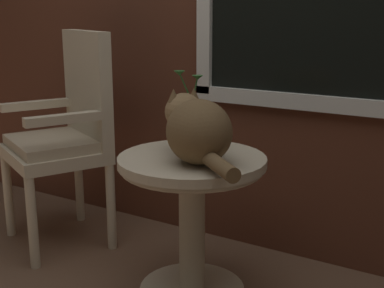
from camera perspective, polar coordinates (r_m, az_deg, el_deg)
wicker_side_table at (r=2.07m, az=0.00°, el=-6.09°), size 0.57×0.57×0.58m
wicker_chair at (r=2.63m, az=-13.34°, el=1.64°), size 0.61×0.58×1.04m
cat at (r=1.92m, az=0.52°, el=1.66°), size 0.47×0.41×0.25m
pewter_vase_with_ivy at (r=2.10m, az=0.04°, el=1.93°), size 0.13×0.13×0.32m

